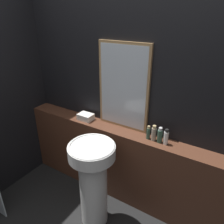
# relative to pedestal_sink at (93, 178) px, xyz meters

# --- Properties ---
(wall_back) EXTENTS (8.00, 0.06, 2.50)m
(wall_back) POSITION_rel_pedestal_sink_xyz_m (0.06, 0.59, 0.70)
(wall_back) COLOR black
(wall_back) RESTS_ON ground_plane
(vanity_counter) EXTENTS (2.50, 0.21, 0.88)m
(vanity_counter) POSITION_rel_pedestal_sink_xyz_m (0.06, 0.45, -0.11)
(vanity_counter) COLOR #512D1E
(vanity_counter) RESTS_ON ground_plane
(pedestal_sink) EXTENTS (0.44, 0.44, 0.94)m
(pedestal_sink) POSITION_rel_pedestal_sink_xyz_m (0.00, 0.00, 0.00)
(pedestal_sink) COLOR white
(pedestal_sink) RESTS_ON ground_plane
(mirror) EXTENTS (0.56, 0.03, 0.89)m
(mirror) POSITION_rel_pedestal_sink_xyz_m (0.01, 0.54, 0.78)
(mirror) COLOR #937047
(mirror) RESTS_ON vanity_counter
(towel_stack) EXTENTS (0.17, 0.13, 0.07)m
(towel_stack) POSITION_rel_pedestal_sink_xyz_m (-0.43, 0.45, 0.37)
(towel_stack) COLOR silver
(towel_stack) RESTS_ON vanity_counter
(shampoo_bottle) EXTENTS (0.04, 0.04, 0.14)m
(shampoo_bottle) POSITION_rel_pedestal_sink_xyz_m (0.35, 0.45, 0.40)
(shampoo_bottle) COLOR #2D4C3D
(shampoo_bottle) RESTS_ON vanity_counter
(conditioner_bottle) EXTENTS (0.05, 0.05, 0.16)m
(conditioner_bottle) POSITION_rel_pedestal_sink_xyz_m (0.41, 0.45, 0.40)
(conditioner_bottle) COLOR gray
(conditioner_bottle) RESTS_ON vanity_counter
(lotion_bottle) EXTENTS (0.05, 0.05, 0.16)m
(lotion_bottle) POSITION_rel_pedestal_sink_xyz_m (0.47, 0.45, 0.40)
(lotion_bottle) COLOR #2D4C3D
(lotion_bottle) RESTS_ON vanity_counter
(body_wash_bottle) EXTENTS (0.04, 0.04, 0.16)m
(body_wash_bottle) POSITION_rel_pedestal_sink_xyz_m (0.53, 0.45, 0.40)
(body_wash_bottle) COLOR white
(body_wash_bottle) RESTS_ON vanity_counter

